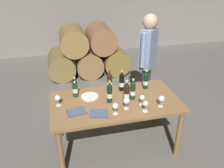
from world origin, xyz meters
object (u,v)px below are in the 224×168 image
wine_bottle_0 (146,80)px  wine_bottle_3 (133,90)px  wine_bottle_1 (109,82)px  wine_glass_5 (142,98)px  wine_glass_3 (146,104)px  sommelier_presenting (148,56)px  leather_ledger (99,114)px  wine_bottle_2 (122,82)px  serving_plate (90,97)px  dining_table (116,107)px  wine_glass_1 (161,99)px  tasting_notebook (77,112)px  wine_bottle_4 (75,88)px  wine_glass_4 (115,106)px  wine_bottle_6 (110,93)px  wine_bottle_5 (127,93)px  wine_glass_0 (126,101)px  wine_glass_2 (58,98)px

wine_bottle_0 → wine_bottle_3: 0.36m
wine_bottle_1 → wine_glass_5: 0.58m
wine_glass_3 → sommelier_presenting: bearing=67.9°
wine_glass_3 → leather_ledger: (-0.57, 0.07, -0.09)m
wine_bottle_0 → sommelier_presenting: 0.58m
wine_bottle_2 → serving_plate: bearing=-169.9°
wine_bottle_0 → wine_bottle_2: wine_bottle_2 is taller
dining_table → wine_glass_1: wine_glass_1 is taller
tasting_notebook → leather_ledger: size_ratio=1.00×
dining_table → sommelier_presenting: (0.73, 0.75, 0.37)m
dining_table → wine_bottle_4: wine_bottle_4 is taller
wine_bottle_3 → wine_glass_4: bearing=-136.8°
wine_bottle_1 → serving_plate: size_ratio=1.29×
wine_bottle_4 → tasting_notebook: size_ratio=1.31×
wine_bottle_2 → sommelier_presenting: sommelier_presenting is taller
wine_bottle_1 → dining_table: bearing=-88.2°
wine_bottle_0 → wine_bottle_6: wine_bottle_6 is taller
wine_bottle_0 → wine_bottle_4: wine_bottle_4 is taller
wine_bottle_6 → wine_glass_4: 0.29m
wine_bottle_2 → wine_bottle_5: 0.32m
serving_plate → sommelier_presenting: size_ratio=0.14×
wine_bottle_1 → wine_bottle_2: (0.17, -0.05, -0.00)m
wine_bottle_0 → wine_glass_1: wine_bottle_0 is taller
wine_glass_0 → sommelier_presenting: bearing=56.2°
wine_glass_2 → leather_ledger: 0.57m
wine_bottle_5 → serving_plate: 0.52m
wine_bottle_6 → serving_plate: 0.32m
wine_bottle_6 → sommelier_presenting: bearing=42.8°
wine_bottle_6 → wine_glass_1: size_ratio=2.00×
tasting_notebook → leather_ledger: same height
wine_glass_2 → tasting_notebook: wine_glass_2 is taller
wine_bottle_1 → tasting_notebook: bearing=-138.5°
dining_table → wine_glass_4: size_ratio=11.23×
dining_table → wine_glass_3: size_ratio=11.76×
wine_bottle_3 → wine_bottle_5: bearing=-151.2°
wine_bottle_3 → wine_glass_5: wine_bottle_3 is taller
wine_glass_2 → wine_bottle_2: bearing=12.5°
wine_bottle_3 → wine_bottle_4: 0.77m
wine_glass_1 → leather_ledger: (-0.80, 0.01, -0.09)m
wine_glass_2 → dining_table: bearing=-5.0°
leather_ledger → serving_plate: leather_ledger is taller
leather_ledger → serving_plate: 0.43m
wine_bottle_2 → tasting_notebook: (-0.69, -0.41, -0.12)m
wine_glass_2 → wine_glass_1: bearing=-14.6°
leather_ledger → wine_bottle_4: bearing=128.4°
wine_glass_2 → serving_plate: size_ratio=0.62×
dining_table → wine_bottle_0: 0.60m
wine_bottle_0 → dining_table: bearing=-154.7°
tasting_notebook → sommelier_presenting: (1.26, 0.90, 0.27)m
wine_glass_0 → wine_glass_2: bearing=161.4°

